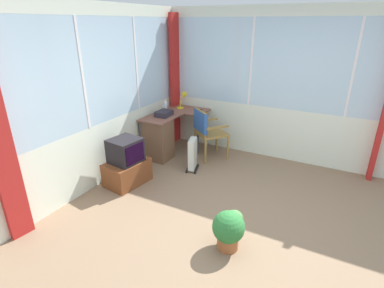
# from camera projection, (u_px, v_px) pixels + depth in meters

# --- Properties ---
(ground) EXTENTS (5.54, 5.70, 0.06)m
(ground) POSITION_uv_depth(u_px,v_px,m) (246.00, 234.00, 3.52)
(ground) COLOR #83684F
(north_window_panel) EXTENTS (4.54, 0.07, 2.55)m
(north_window_panel) POSITION_uv_depth(u_px,v_px,m) (85.00, 103.00, 4.05)
(north_window_panel) COLOR silver
(north_window_panel) RESTS_ON ground
(east_window_panel) EXTENTS (0.07, 4.70, 2.55)m
(east_window_panel) POSITION_uv_depth(u_px,v_px,m) (296.00, 89.00, 4.90)
(east_window_panel) COLOR silver
(east_window_panel) RESTS_ON ground
(curtain_corner) EXTENTS (0.25, 0.09, 2.45)m
(curtain_corner) POSITION_uv_depth(u_px,v_px,m) (175.00, 81.00, 5.79)
(curtain_corner) COLOR red
(curtain_corner) RESTS_ON ground
(desk) EXTENTS (1.24, 0.82, 0.75)m
(desk) POSITION_uv_depth(u_px,v_px,m) (160.00, 136.00, 5.31)
(desk) COLOR brown
(desk) RESTS_ON ground
(desk_lamp) EXTENTS (0.24, 0.20, 0.32)m
(desk_lamp) POSITION_uv_depth(u_px,v_px,m) (184.00, 97.00, 5.71)
(desk_lamp) COLOR yellow
(desk_lamp) RESTS_ON desk
(tv_remote) EXTENTS (0.06, 0.15, 0.02)m
(tv_remote) POSITION_uv_depth(u_px,v_px,m) (198.00, 110.00, 5.62)
(tv_remote) COLOR black
(tv_remote) RESTS_ON desk
(spray_bottle) EXTENTS (0.06, 0.06, 0.22)m
(spray_bottle) POSITION_uv_depth(u_px,v_px,m) (165.00, 106.00, 5.51)
(spray_bottle) COLOR silver
(spray_bottle) RESTS_ON desk
(paper_tray) EXTENTS (0.31, 0.24, 0.09)m
(paper_tray) POSITION_uv_depth(u_px,v_px,m) (164.00, 113.00, 5.27)
(paper_tray) COLOR #2A2630
(paper_tray) RESTS_ON desk
(wooden_armchair) EXTENTS (0.68, 0.68, 0.90)m
(wooden_armchair) POSITION_uv_depth(u_px,v_px,m) (206.00, 128.00, 5.21)
(wooden_armchair) COLOR olive
(wooden_armchair) RESTS_ON ground
(tv_on_stand) EXTENTS (0.69, 0.52, 0.72)m
(tv_on_stand) POSITION_uv_depth(u_px,v_px,m) (127.00, 164.00, 4.47)
(tv_on_stand) COLOR brown
(tv_on_stand) RESTS_ON ground
(space_heater) EXTENTS (0.37, 0.25, 0.54)m
(space_heater) POSITION_uv_depth(u_px,v_px,m) (193.00, 154.00, 4.92)
(space_heater) COLOR silver
(space_heater) RESTS_ON ground
(potted_plant) EXTENTS (0.35, 0.35, 0.45)m
(potted_plant) POSITION_uv_depth(u_px,v_px,m) (229.00, 228.00, 3.18)
(potted_plant) COLOR #A35B32
(potted_plant) RESTS_ON ground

